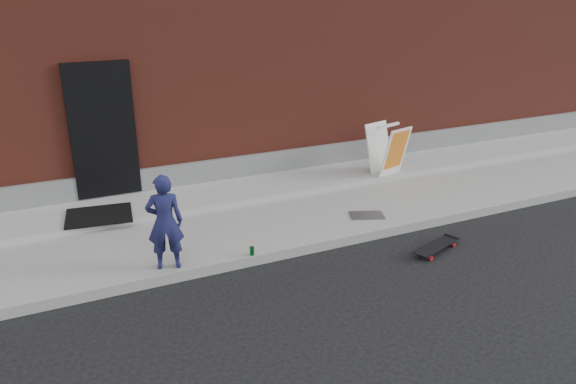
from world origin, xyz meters
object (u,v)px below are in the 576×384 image
skateboard (437,246)px  pizza_sign (388,149)px  child (165,222)px  soda_can (252,251)px

skateboard → pizza_sign: size_ratio=0.96×
child → skateboard: size_ratio=1.41×
skateboard → pizza_sign: bearing=71.0°
child → pizza_sign: size_ratio=1.36×
soda_can → pizza_sign: bearing=28.6°
skateboard → pizza_sign: pizza_sign is taller
child → soda_can: (1.13, -0.15, -0.59)m
child → soda_can: size_ratio=10.70×
child → pizza_sign: bearing=-145.8°
child → skateboard: child is taller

